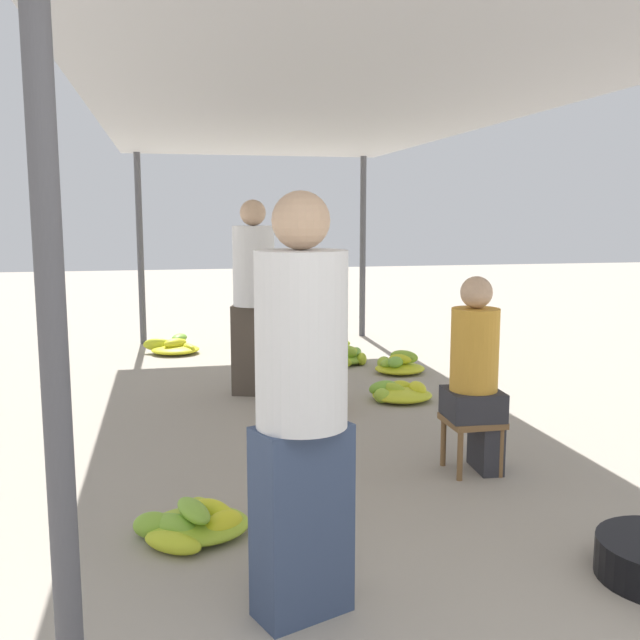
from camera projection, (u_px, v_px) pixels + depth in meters
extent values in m
cylinder|color=#4C4C51|center=(55.00, 371.00, 1.99)|extent=(0.08, 0.08, 2.39)
cylinder|color=#4C4C51|center=(140.00, 250.00, 8.90)|extent=(0.08, 0.08, 2.39)
cylinder|color=#4C4C51|center=(363.00, 248.00, 9.51)|extent=(0.08, 0.08, 2.39)
cube|color=#B2B2B7|center=(309.00, 114.00, 5.57)|extent=(3.29, 7.55, 0.04)
cube|color=#384766|center=(302.00, 521.00, 2.88)|extent=(0.43, 0.33, 0.80)
cylinder|color=white|center=(301.00, 339.00, 2.78)|extent=(0.47, 0.47, 0.69)
sphere|color=tan|center=(301.00, 220.00, 2.71)|extent=(0.23, 0.23, 0.23)
cube|color=brown|center=(472.00, 421.00, 4.52)|extent=(0.34, 0.34, 0.04)
cylinder|color=brown|center=(460.00, 456.00, 4.39)|extent=(0.04, 0.04, 0.31)
cylinder|color=brown|center=(501.00, 453.00, 4.44)|extent=(0.04, 0.04, 0.31)
cylinder|color=brown|center=(443.00, 442.00, 4.65)|extent=(0.04, 0.04, 0.31)
cylinder|color=brown|center=(482.00, 440.00, 4.71)|extent=(0.04, 0.04, 0.31)
cube|color=#2D2D33|center=(486.00, 443.00, 4.57)|extent=(0.16, 0.31, 0.35)
cube|color=#2D2D33|center=(473.00, 404.00, 4.50)|extent=(0.36, 0.36, 0.18)
cylinder|color=gold|center=(475.00, 350.00, 4.45)|extent=(0.32, 0.32, 0.52)
sphere|color=tan|center=(476.00, 292.00, 4.40)|extent=(0.20, 0.20, 0.20)
ellipsoid|color=#83B935|center=(174.00, 526.00, 3.59)|extent=(0.30, 0.30, 0.12)
ellipsoid|color=yellow|center=(213.00, 514.00, 3.73)|extent=(0.29, 0.31, 0.15)
ellipsoid|color=#C4D329|center=(173.00, 543.00, 3.45)|extent=(0.34, 0.30, 0.10)
ellipsoid|color=yellow|center=(224.00, 525.00, 3.62)|extent=(0.28, 0.29, 0.13)
ellipsoid|color=#BBCF2B|center=(204.00, 512.00, 3.78)|extent=(0.23, 0.34, 0.13)
ellipsoid|color=#84B935|center=(194.00, 511.00, 3.59)|extent=(0.22, 0.34, 0.09)
ellipsoid|color=#86BA34|center=(153.00, 525.00, 3.62)|extent=(0.23, 0.20, 0.13)
ellipsoid|color=#A6C72E|center=(198.00, 525.00, 3.65)|extent=(0.53, 0.46, 0.10)
ellipsoid|color=#76B337|center=(179.00, 338.00, 8.53)|extent=(0.25, 0.32, 0.10)
ellipsoid|color=yellow|center=(187.00, 347.00, 8.41)|extent=(0.25, 0.30, 0.10)
ellipsoid|color=yellow|center=(175.00, 343.00, 8.39)|extent=(0.33, 0.29, 0.12)
ellipsoid|color=#CAD528|center=(157.00, 344.00, 8.44)|extent=(0.34, 0.16, 0.15)
ellipsoid|color=yellow|center=(168.00, 345.00, 8.48)|extent=(0.27, 0.33, 0.11)
ellipsoid|color=yellow|center=(175.00, 350.00, 8.41)|extent=(0.56, 0.49, 0.10)
ellipsoid|color=#75B337|center=(395.00, 362.00, 7.30)|extent=(0.27, 0.30, 0.11)
ellipsoid|color=#8CBC33|center=(389.00, 363.00, 7.35)|extent=(0.26, 0.25, 0.10)
ellipsoid|color=yellow|center=(400.00, 359.00, 7.37)|extent=(0.27, 0.25, 0.10)
ellipsoid|color=#A0C42F|center=(384.00, 363.00, 7.45)|extent=(0.21, 0.28, 0.13)
ellipsoid|color=#8FBD33|center=(404.00, 357.00, 7.40)|extent=(0.32, 0.32, 0.14)
ellipsoid|color=yellow|center=(400.00, 368.00, 7.38)|extent=(0.52, 0.46, 0.10)
ellipsoid|color=yellow|center=(328.00, 344.00, 8.50)|extent=(0.21, 0.25, 0.11)
ellipsoid|color=#9AC231|center=(322.00, 347.00, 8.41)|extent=(0.21, 0.15, 0.11)
ellipsoid|color=#A9C82E|center=(337.00, 343.00, 8.54)|extent=(0.35, 0.26, 0.11)
ellipsoid|color=yellow|center=(331.00, 344.00, 8.66)|extent=(0.29, 0.21, 0.13)
ellipsoid|color=#B8CE2B|center=(324.00, 348.00, 8.39)|extent=(0.35, 0.31, 0.13)
ellipsoid|color=#C7D428|center=(337.00, 344.00, 8.44)|extent=(0.25, 0.22, 0.09)
ellipsoid|color=yellow|center=(327.00, 340.00, 8.49)|extent=(0.28, 0.17, 0.12)
ellipsoid|color=#87BA34|center=(327.00, 348.00, 8.50)|extent=(0.46, 0.40, 0.10)
ellipsoid|color=#7CB636|center=(383.00, 388.00, 6.38)|extent=(0.33, 0.23, 0.13)
ellipsoid|color=#ACC92D|center=(392.00, 391.00, 6.34)|extent=(0.28, 0.25, 0.15)
ellipsoid|color=yellow|center=(417.00, 388.00, 6.36)|extent=(0.15, 0.28, 0.12)
ellipsoid|color=#9AC231|center=(382.00, 396.00, 6.23)|extent=(0.20, 0.25, 0.12)
ellipsoid|color=#CCD628|center=(400.00, 387.00, 6.50)|extent=(0.25, 0.20, 0.13)
ellipsoid|color=#CCD628|center=(402.00, 395.00, 6.29)|extent=(0.53, 0.47, 0.10)
ellipsoid|color=#95C031|center=(345.00, 351.00, 7.83)|extent=(0.29, 0.34, 0.15)
ellipsoid|color=#77B437|center=(355.00, 354.00, 7.92)|extent=(0.27, 0.35, 0.15)
ellipsoid|color=#BDD02A|center=(350.00, 350.00, 7.86)|extent=(0.21, 0.25, 0.09)
ellipsoid|color=#ACC92D|center=(339.00, 361.00, 7.67)|extent=(0.29, 0.32, 0.13)
ellipsoid|color=#B8CE2B|center=(362.00, 359.00, 7.78)|extent=(0.14, 0.22, 0.14)
ellipsoid|color=#8DBD33|center=(344.00, 359.00, 7.85)|extent=(0.47, 0.41, 0.10)
cube|color=#9E7A4C|center=(309.00, 400.00, 5.96)|extent=(0.41, 0.41, 0.18)
cube|color=brown|center=(309.00, 389.00, 5.95)|extent=(0.43, 0.43, 0.02)
cube|color=#4C4238|center=(255.00, 350.00, 6.48)|extent=(0.44, 0.33, 0.82)
cylinder|color=white|center=(254.00, 266.00, 6.37)|extent=(0.48, 0.48, 0.71)
sphere|color=tan|center=(253.00, 213.00, 6.30)|extent=(0.23, 0.23, 0.23)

